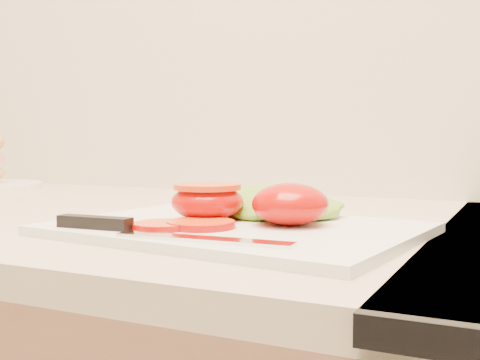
% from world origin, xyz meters
% --- Properties ---
extents(cutting_board, '(0.39, 0.30, 0.01)m').
position_xyz_m(cutting_board, '(-0.01, 1.56, 0.94)').
color(cutting_board, silver).
rests_on(cutting_board, counter).
extents(tomato_half_dome, '(0.08, 0.08, 0.04)m').
position_xyz_m(tomato_half_dome, '(0.04, 1.58, 0.96)').
color(tomato_half_dome, '#B81008').
rests_on(tomato_half_dome, cutting_board).
extents(tomato_half_cut, '(0.08, 0.08, 0.04)m').
position_xyz_m(tomato_half_cut, '(-0.06, 1.58, 0.96)').
color(tomato_half_cut, '#B81008').
rests_on(tomato_half_cut, cutting_board).
extents(tomato_slice_0, '(0.07, 0.07, 0.01)m').
position_xyz_m(tomato_slice_0, '(-0.03, 1.53, 0.94)').
color(tomato_slice_0, '#EC490E').
rests_on(tomato_slice_0, cutting_board).
extents(tomato_slice_1, '(0.06, 0.06, 0.01)m').
position_xyz_m(tomato_slice_1, '(-0.07, 1.51, 0.94)').
color(tomato_slice_1, '#EC490E').
rests_on(tomato_slice_1, cutting_board).
extents(lettuce_leaf_0, '(0.18, 0.14, 0.03)m').
position_xyz_m(lettuce_leaf_0, '(-0.02, 1.64, 0.95)').
color(lettuce_leaf_0, '#6BAC2D').
rests_on(lettuce_leaf_0, cutting_board).
extents(lettuce_leaf_1, '(0.13, 0.12, 0.02)m').
position_xyz_m(lettuce_leaf_1, '(0.02, 1.64, 0.95)').
color(lettuce_leaf_1, '#6BAC2D').
rests_on(lettuce_leaf_1, cutting_board).
extents(knife, '(0.25, 0.04, 0.01)m').
position_xyz_m(knife, '(-0.07, 1.47, 0.94)').
color(knife, silver).
rests_on(knife, cutting_board).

